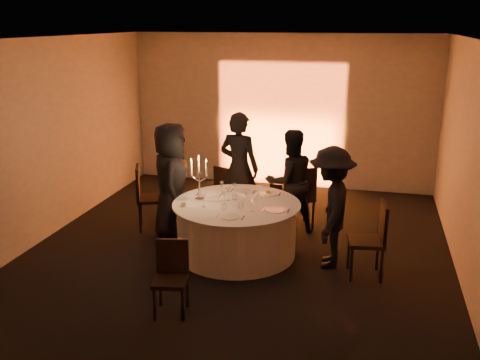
% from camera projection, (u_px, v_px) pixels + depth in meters
% --- Properties ---
extents(floor, '(7.00, 7.00, 0.00)m').
position_uv_depth(floor, '(237.00, 253.00, 7.71)').
color(floor, black).
rests_on(floor, ground).
extents(ceiling, '(7.00, 7.00, 0.00)m').
position_uv_depth(ceiling, '(236.00, 39.00, 6.84)').
color(ceiling, white).
rests_on(ceiling, wall_back).
extents(wall_back, '(7.00, 0.00, 7.00)m').
position_uv_depth(wall_back, '(281.00, 111.00, 10.53)').
color(wall_back, '#AAA49E').
rests_on(wall_back, floor).
extents(wall_front, '(7.00, 0.00, 7.00)m').
position_uv_depth(wall_front, '(121.00, 260.00, 4.03)').
color(wall_front, '#AAA49E').
rests_on(wall_front, floor).
extents(wall_left, '(0.00, 7.00, 7.00)m').
position_uv_depth(wall_left, '(42.00, 141.00, 7.98)').
color(wall_left, '#AAA49E').
rests_on(wall_left, floor).
extents(wall_right, '(0.00, 7.00, 7.00)m').
position_uv_depth(wall_right, '(472.00, 167.00, 6.58)').
color(wall_right, '#AAA49E').
rests_on(wall_right, floor).
extents(uplighter_fixture, '(0.25, 0.12, 0.10)m').
position_uv_depth(uplighter_fixture, '(277.00, 186.00, 10.67)').
color(uplighter_fixture, black).
rests_on(uplighter_fixture, floor).
extents(banquet_table, '(1.80, 1.80, 0.77)m').
position_uv_depth(banquet_table, '(237.00, 229.00, 7.60)').
color(banquet_table, black).
rests_on(banquet_table, floor).
extents(chair_left, '(0.59, 0.59, 1.04)m').
position_uv_depth(chair_left, '(146.00, 193.00, 8.48)').
color(chair_left, black).
rests_on(chair_left, floor).
extents(chair_back_left, '(0.49, 0.49, 0.87)m').
position_uv_depth(chair_back_left, '(227.00, 188.00, 9.08)').
color(chair_back_left, black).
rests_on(chair_back_left, floor).
extents(chair_back_right, '(0.61, 0.61, 1.03)m').
position_uv_depth(chair_back_right, '(300.00, 194.00, 8.47)').
color(chair_back_right, black).
rests_on(chair_back_right, floor).
extents(chair_right, '(0.50, 0.50, 1.01)m').
position_uv_depth(chair_right, '(373.00, 236.00, 6.87)').
color(chair_right, black).
rests_on(chair_right, floor).
extents(chair_front, '(0.43, 0.43, 0.85)m').
position_uv_depth(chair_front, '(171.00, 273.00, 6.07)').
color(chair_front, black).
rests_on(chair_front, floor).
extents(guest_left, '(0.82, 1.01, 1.79)m').
position_uv_depth(guest_left, '(171.00, 182.00, 8.05)').
color(guest_left, black).
rests_on(guest_left, floor).
extents(guest_back_left, '(0.75, 0.58, 1.85)m').
position_uv_depth(guest_back_left, '(239.00, 168.00, 8.66)').
color(guest_back_left, black).
rests_on(guest_back_left, floor).
extents(guest_back_right, '(1.01, 0.94, 1.65)m').
position_uv_depth(guest_back_right, '(290.00, 182.00, 8.29)').
color(guest_back_right, black).
rests_on(guest_back_right, floor).
extents(guest_right, '(0.64, 1.09, 1.66)m').
position_uv_depth(guest_right, '(331.00, 207.00, 7.13)').
color(guest_right, black).
rests_on(guest_right, floor).
extents(plate_left, '(0.36, 0.27, 0.01)m').
position_uv_depth(plate_left, '(208.00, 195.00, 7.81)').
color(plate_left, white).
rests_on(plate_left, banquet_table).
extents(plate_back_left, '(0.36, 0.26, 0.01)m').
position_uv_depth(plate_back_left, '(243.00, 191.00, 7.98)').
color(plate_back_left, white).
rests_on(plate_back_left, banquet_table).
extents(plate_back_right, '(0.35, 0.30, 0.08)m').
position_uv_depth(plate_back_right, '(268.00, 193.00, 7.88)').
color(plate_back_right, white).
rests_on(plate_back_right, banquet_table).
extents(plate_right, '(0.36, 0.28, 0.01)m').
position_uv_depth(plate_right, '(276.00, 210.00, 7.20)').
color(plate_right, white).
rests_on(plate_right, banquet_table).
extents(plate_front, '(0.36, 0.25, 0.01)m').
position_uv_depth(plate_front, '(230.00, 217.00, 6.95)').
color(plate_front, white).
rests_on(plate_front, banquet_table).
extents(coffee_cup, '(0.11, 0.11, 0.07)m').
position_uv_depth(coffee_cup, '(184.00, 204.00, 7.36)').
color(coffee_cup, white).
rests_on(coffee_cup, banquet_table).
extents(candelabra, '(0.28, 0.13, 0.66)m').
position_uv_depth(candelabra, '(199.00, 184.00, 7.56)').
color(candelabra, silver).
rests_on(candelabra, banquet_table).
extents(wine_glass_a, '(0.07, 0.07, 0.19)m').
position_uv_depth(wine_glass_a, '(224.00, 195.00, 7.41)').
color(wine_glass_a, white).
rests_on(wine_glass_a, banquet_table).
extents(wine_glass_b, '(0.07, 0.07, 0.19)m').
position_uv_depth(wine_glass_b, '(222.00, 185.00, 7.83)').
color(wine_glass_b, white).
rests_on(wine_glass_b, banquet_table).
extents(wine_glass_c, '(0.07, 0.07, 0.19)m').
position_uv_depth(wine_glass_c, '(253.00, 202.00, 7.11)').
color(wine_glass_c, white).
rests_on(wine_glass_c, banquet_table).
extents(wine_glass_d, '(0.07, 0.07, 0.19)m').
position_uv_depth(wine_glass_d, '(204.00, 197.00, 7.29)').
color(wine_glass_d, white).
rests_on(wine_glass_d, banquet_table).
extents(wine_glass_e, '(0.07, 0.07, 0.19)m').
position_uv_depth(wine_glass_e, '(234.00, 187.00, 7.75)').
color(wine_glass_e, white).
rests_on(wine_glass_e, banquet_table).
extents(wine_glass_f, '(0.07, 0.07, 0.19)m').
position_uv_depth(wine_glass_f, '(244.00, 196.00, 7.35)').
color(wine_glass_f, white).
rests_on(wine_glass_f, banquet_table).
extents(wine_glass_g, '(0.07, 0.07, 0.19)m').
position_uv_depth(wine_glass_g, '(228.00, 191.00, 7.56)').
color(wine_glass_g, white).
rests_on(wine_glass_g, banquet_table).
extents(tumbler_a, '(0.07, 0.07, 0.09)m').
position_uv_depth(tumbler_a, '(224.00, 207.00, 7.19)').
color(tumbler_a, white).
rests_on(tumbler_a, banquet_table).
extents(tumbler_b, '(0.07, 0.07, 0.09)m').
position_uv_depth(tumbler_b, '(235.00, 197.00, 7.62)').
color(tumbler_b, white).
rests_on(tumbler_b, banquet_table).
extents(tumbler_c, '(0.07, 0.07, 0.09)m').
position_uv_depth(tumbler_c, '(241.00, 206.00, 7.24)').
color(tumbler_c, white).
rests_on(tumbler_c, banquet_table).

